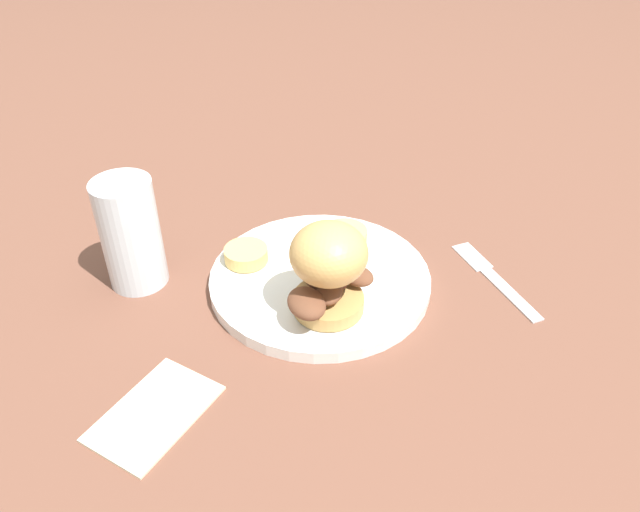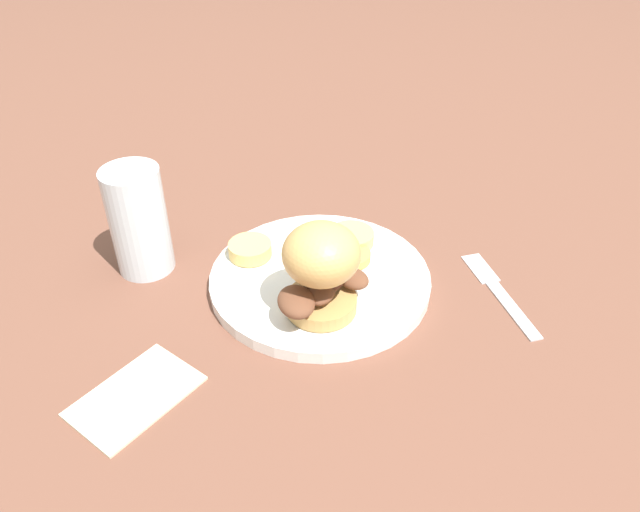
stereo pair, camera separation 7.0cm
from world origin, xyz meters
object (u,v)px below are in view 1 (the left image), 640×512
at_px(sandwich, 325,268).
at_px(drinking_glass, 131,234).
at_px(fork, 495,278).
at_px(dinner_plate, 320,278).

distance_m(sandwich, drinking_glass, 0.23).
relative_size(fork, drinking_glass, 1.19).
xyz_separation_m(dinner_plate, drinking_glass, (0.21, -0.04, 0.06)).
bearing_deg(sandwich, drinking_glass, -26.16).
distance_m(dinner_plate, sandwich, 0.09).
xyz_separation_m(dinner_plate, sandwich, (0.00, 0.06, 0.06)).
height_order(dinner_plate, fork, dinner_plate).
relative_size(sandwich, drinking_glass, 0.83).
bearing_deg(dinner_plate, drinking_glass, -10.76).
distance_m(fork, drinking_glass, 0.42).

